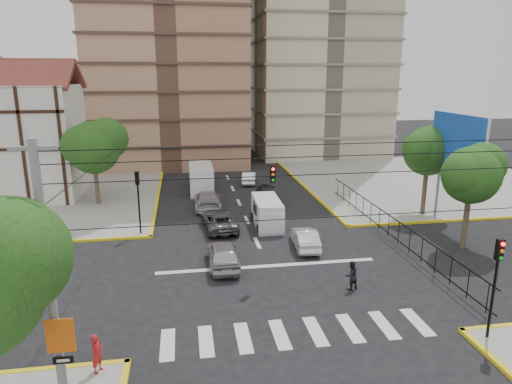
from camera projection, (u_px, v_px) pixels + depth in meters
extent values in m
plane|color=black|center=(272.00, 275.00, 25.64)|extent=(160.00, 160.00, 0.00)
cube|color=gray|center=(15.00, 196.00, 41.66)|extent=(26.00, 26.00, 0.15)
cube|color=gray|center=(422.00, 180.00, 47.79)|extent=(26.00, 26.00, 0.15)
cube|color=silver|center=(298.00, 333.00, 19.91)|extent=(12.00, 2.40, 0.01)
cube|color=silver|center=(268.00, 266.00, 26.78)|extent=(13.00, 0.40, 0.01)
cube|color=silver|center=(20.00, 142.00, 40.56)|extent=(10.00, 8.00, 10.00)
cube|color=maroon|center=(2.00, 74.00, 37.25)|extent=(10.80, 4.25, 2.65)
cube|color=maroon|center=(18.00, 74.00, 40.88)|extent=(10.80, 4.25, 2.65)
cylinder|color=slate|center=(469.00, 207.00, 31.14)|extent=(0.20, 0.20, 4.00)
cylinder|color=slate|center=(437.00, 192.00, 34.96)|extent=(0.20, 0.20, 4.00)
cube|color=silver|center=(458.00, 144.00, 32.04)|extent=(0.25, 6.00, 4.00)
cube|color=blue|center=(456.00, 144.00, 32.01)|extent=(0.08, 6.20, 4.20)
sphere|color=#214413|center=(8.00, 257.00, 13.41)|extent=(3.68, 3.68, 3.68)
cylinder|color=#473828|center=(466.00, 217.00, 29.01)|extent=(0.36, 0.36, 4.20)
sphere|color=#214413|center=(471.00, 175.00, 28.32)|extent=(3.60, 3.60, 3.60)
sphere|color=#214413|center=(483.00, 165.00, 28.61)|extent=(2.88, 2.88, 2.88)
sphere|color=#214413|center=(464.00, 174.00, 27.87)|extent=(2.70, 2.70, 2.70)
cylinder|color=#473828|center=(425.00, 188.00, 35.82)|extent=(0.36, 0.36, 4.48)
sphere|color=#214413|center=(428.00, 151.00, 35.08)|extent=(3.80, 3.80, 3.80)
sphere|color=#214413|center=(438.00, 143.00, 35.37)|extent=(3.04, 3.04, 3.04)
sphere|color=#214413|center=(421.00, 150.00, 34.63)|extent=(2.85, 2.85, 2.85)
cylinder|color=#473828|center=(97.00, 181.00, 38.55)|extent=(0.36, 0.36, 4.20)
sphere|color=#214413|center=(93.00, 147.00, 37.81)|extent=(4.40, 4.40, 4.40)
sphere|color=#214413|center=(107.00, 139.00, 38.10)|extent=(3.52, 3.52, 3.52)
sphere|color=#214413|center=(81.00, 146.00, 37.34)|extent=(3.30, 3.30, 3.30)
cylinder|color=black|center=(492.00, 299.00, 18.90)|extent=(0.12, 0.12, 3.50)
cube|color=black|center=(499.00, 250.00, 18.35)|extent=(0.28, 0.22, 0.90)
sphere|color=#FF0C0C|center=(500.00, 243.00, 18.27)|extent=(0.17, 0.17, 0.17)
cylinder|color=black|center=(139.00, 209.00, 31.41)|extent=(0.12, 0.12, 3.50)
cube|color=black|center=(137.00, 178.00, 30.85)|extent=(0.28, 0.22, 0.90)
sphere|color=#FF0C0C|center=(137.00, 174.00, 30.78)|extent=(0.17, 0.17, 0.17)
cube|color=black|center=(273.00, 174.00, 24.17)|extent=(0.28, 0.22, 0.90)
cylinder|color=black|center=(324.00, 217.00, 15.46)|extent=(18.00, 0.03, 0.03)
cylinder|color=slate|center=(49.00, 279.00, 14.48)|extent=(0.28, 0.28, 9.00)
cube|color=slate|center=(33.00, 148.00, 13.42)|extent=(1.40, 0.12, 0.12)
cylinder|color=slate|center=(64.00, 362.00, 15.06)|extent=(0.08, 0.08, 3.20)
cube|color=#E5590C|center=(60.00, 336.00, 14.76)|extent=(0.90, 0.06, 1.20)
cube|color=black|center=(63.00, 360.00, 14.99)|extent=(0.65, 0.05, 0.25)
cube|color=silver|center=(267.00, 213.00, 33.58)|extent=(1.92, 4.53, 2.06)
cube|color=silver|center=(272.00, 222.00, 31.90)|extent=(1.73, 1.13, 1.43)
cube|color=black|center=(273.00, 216.00, 31.48)|extent=(1.66, 0.15, 0.81)
cylinder|color=black|center=(259.00, 229.00, 32.26)|extent=(0.25, 0.63, 0.63)
cylinder|color=black|center=(282.00, 227.00, 32.52)|extent=(0.25, 0.63, 0.63)
cylinder|color=black|center=(253.00, 216.00, 35.00)|extent=(0.25, 0.63, 0.63)
cylinder|color=black|center=(274.00, 215.00, 35.26)|extent=(0.25, 0.63, 0.63)
cube|color=silver|center=(201.00, 179.00, 43.37)|extent=(2.21, 5.43, 2.49)
cube|color=silver|center=(202.00, 186.00, 41.35)|extent=(2.07, 1.32, 1.73)
cube|color=black|center=(202.00, 180.00, 40.83)|extent=(2.00, 0.12, 0.97)
cylinder|color=black|center=(191.00, 192.00, 41.78)|extent=(0.25, 0.76, 0.76)
cylinder|color=black|center=(213.00, 192.00, 42.10)|extent=(0.25, 0.76, 0.76)
cylinder|color=black|center=(190.00, 184.00, 45.09)|extent=(0.25, 0.76, 0.76)
cylinder|color=black|center=(211.00, 183.00, 45.40)|extent=(0.25, 0.76, 0.76)
imported|color=#ADADB2|center=(223.00, 254.00, 26.57)|extent=(1.81, 4.42, 1.50)
imported|color=silver|center=(305.00, 238.00, 29.43)|extent=(1.67, 4.04, 1.30)
imported|color=#56595D|center=(219.00, 221.00, 32.91)|extent=(2.61, 4.93, 1.32)
imported|color=#BCBCC1|center=(207.00, 200.00, 38.01)|extent=(2.17, 5.19, 1.50)
imported|color=#242427|center=(266.00, 190.00, 41.25)|extent=(2.01, 4.20, 1.39)
imported|color=white|center=(249.00, 178.00, 46.59)|extent=(1.96, 3.96, 1.25)
imported|color=red|center=(97.00, 353.00, 16.91)|extent=(0.58, 0.66, 1.53)
imported|color=black|center=(351.00, 275.00, 23.75)|extent=(0.92, 0.82, 1.57)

